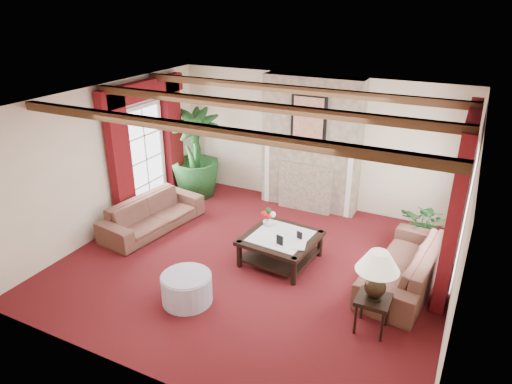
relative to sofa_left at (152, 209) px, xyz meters
The scene contains 23 objects.
floor 2.33m from the sofa_left, ahead, with size 6.00×6.00×0.00m, color #470D0C.
ceiling 3.25m from the sofa_left, ahead, with size 6.00×6.00×0.00m, color white.
back_wall 3.51m from the sofa_left, 47.59° to the left, with size 6.00×0.02×2.70m, color beige.
left_wall 1.22m from the sofa_left, 160.64° to the right, with size 0.02×5.50×2.70m, color beige.
right_wall 5.37m from the sofa_left, ahead, with size 0.02×5.50×2.70m, color beige.
ceiling_beams 3.21m from the sofa_left, ahead, with size 6.00×3.00×0.12m, color #3C2413, non-canonical shape.
fireplace 3.97m from the sofa_left, 45.20° to the left, with size 2.00×0.52×2.70m, color tan, non-canonical shape.
french_door_left 2.01m from the sofa_left, 132.65° to the left, with size 0.10×1.10×2.16m, color white, non-canonical shape.
french_door_right 5.58m from the sofa_left, ahead, with size 0.10×1.10×2.16m, color white, non-canonical shape.
curtains_left 2.35m from the sofa_left, 127.74° to the left, with size 0.20×2.40×2.55m, color #540B0D, non-canonical shape.
curtains_right 5.62m from the sofa_left, ahead, with size 0.20×2.40×2.55m, color #540B0D, non-canonical shape.
sofa_left is the anchor object (origin of this frame).
sofa_right 4.60m from the sofa_left, ahead, with size 0.90×2.28×0.87m, color #330E1A.
potted_palm 1.74m from the sofa_left, 94.84° to the left, with size 1.63×2.15×1.07m, color black.
small_plant 4.93m from the sofa_left, 17.57° to the left, with size 1.00×1.07×0.70m, color black.
coffee_table 2.64m from the sofa_left, ahead, with size 1.13×1.13×0.46m, color black, non-canonical shape.
side_table 4.51m from the sofa_left, 13.21° to the right, with size 0.43×0.43×0.51m, color black, non-canonical shape.
ottoman 2.45m from the sofa_left, 40.71° to the right, with size 0.73×0.73×0.43m, color #A098AC.
table_lamp 4.53m from the sofa_left, 13.21° to the right, with size 0.56×0.56×0.70m, color black, non-canonical shape.
flower_vase 2.30m from the sofa_left, ahead, with size 0.22×0.23×0.18m, color silver.
book 2.94m from the sofa_left, ahead, with size 0.20×0.07×0.27m, color black.
photo_frame_a 2.74m from the sofa_left, ahead, with size 0.13×0.02×0.17m, color black, non-canonical shape.
photo_frame_b 2.94m from the sofa_left, ahead, with size 0.10×0.02×0.13m, color black, non-canonical shape.
Camera 1 is at (2.90, -5.81, 4.10)m, focal length 32.00 mm.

